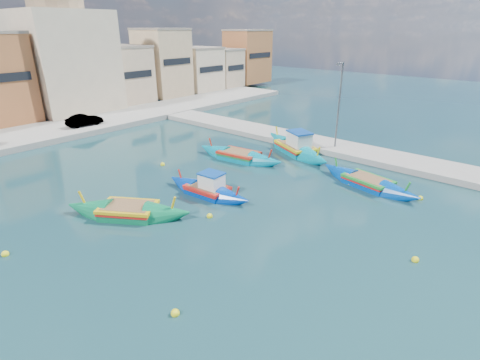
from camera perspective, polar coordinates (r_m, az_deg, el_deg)
ground at (r=19.19m, az=6.07°, el=-11.83°), size 160.00×160.00×0.00m
east_quay at (r=34.15m, az=23.56°, el=2.56°), size 4.00×70.00×0.50m
north_quay at (r=44.07m, az=-30.73°, el=5.51°), size 80.00×8.00×0.60m
north_townhouses at (r=52.36m, az=-27.77°, el=13.62°), size 83.20×7.87×10.19m
church_block at (r=54.03m, az=-25.39°, el=17.90°), size 10.00×10.00×19.10m
quay_street_lamp at (r=34.68m, az=14.80°, el=11.01°), size 1.18×0.16×8.00m
luzzu_turquoise_cabin at (r=34.75m, az=8.46°, el=4.80°), size 6.47×10.01×3.24m
luzzu_blue_cabin at (r=25.80m, az=-4.93°, el=-1.57°), size 2.27×7.34×2.56m
luzzu_cyan_mid at (r=32.56m, az=-0.17°, el=3.60°), size 3.06×8.77×2.54m
luzzu_green at (r=23.84m, az=-16.64°, el=-4.70°), size 6.09×7.97×2.56m
luzzu_blue_south at (r=28.57m, az=18.87°, el=-0.44°), size 3.71×8.54×2.40m
mooring_buoys at (r=22.78m, az=2.18°, el=-5.56°), size 20.93×20.78×0.36m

